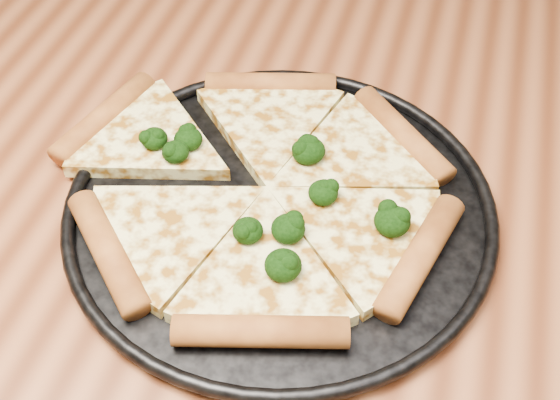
# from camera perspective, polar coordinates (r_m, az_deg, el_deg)

# --- Properties ---
(dining_table) EXTENTS (1.20, 0.90, 0.75)m
(dining_table) POSITION_cam_1_polar(r_m,az_deg,el_deg) (0.69, -6.54, -3.97)
(dining_table) COLOR brown
(dining_table) RESTS_ON ground
(pizza_pan) EXTENTS (0.35, 0.35, 0.02)m
(pizza_pan) POSITION_cam_1_polar(r_m,az_deg,el_deg) (0.58, 0.00, -0.55)
(pizza_pan) COLOR black
(pizza_pan) RESTS_ON dining_table
(pizza) EXTENTS (0.35, 0.32, 0.02)m
(pizza) POSITION_cam_1_polar(r_m,az_deg,el_deg) (0.59, -1.57, 1.14)
(pizza) COLOR #F7EB97
(pizza) RESTS_ON pizza_pan
(broccoli_florets) EXTENTS (0.24, 0.15, 0.02)m
(broccoli_florets) POSITION_cam_1_polar(r_m,az_deg,el_deg) (0.57, -0.22, 0.89)
(broccoli_florets) COLOR black
(broccoli_florets) RESTS_ON pizza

